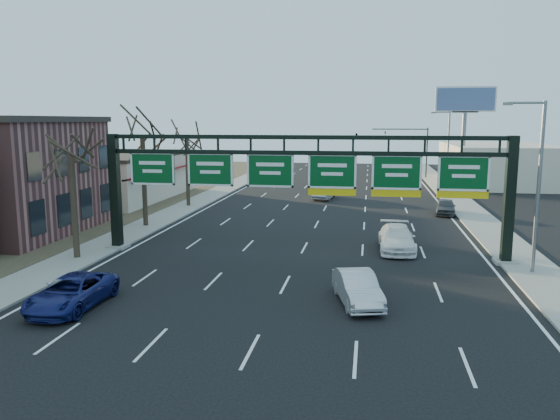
% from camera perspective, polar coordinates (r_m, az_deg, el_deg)
% --- Properties ---
extents(ground, '(160.00, 160.00, 0.00)m').
position_cam_1_polar(ground, '(25.33, -0.16, -9.11)').
color(ground, black).
rests_on(ground, ground).
extents(sidewalk_left, '(3.00, 120.00, 0.12)m').
position_cam_1_polar(sidewalk_left, '(47.48, -11.48, -0.49)').
color(sidewalk_left, gray).
rests_on(sidewalk_left, ground).
extents(sidewalk_right, '(3.00, 120.00, 0.12)m').
position_cam_1_polar(sidewalk_right, '(45.28, 20.45, -1.37)').
color(sidewalk_right, gray).
rests_on(sidewalk_right, ground).
extents(dirt_strip_left, '(21.00, 120.00, 0.06)m').
position_cam_1_polar(dirt_strip_left, '(53.03, -23.90, -0.12)').
color(dirt_strip_left, '#473D2B').
rests_on(dirt_strip_left, ground).
extents(lane_markings, '(21.60, 120.00, 0.01)m').
position_cam_1_polar(lane_markings, '(44.60, 4.09, -1.02)').
color(lane_markings, white).
rests_on(lane_markings, ground).
extents(sign_gantry, '(24.60, 1.20, 7.20)m').
position_cam_1_polar(sign_gantry, '(32.10, 2.48, 3.28)').
color(sign_gantry, black).
rests_on(sign_gantry, ground).
extents(brick_block, '(10.40, 12.40, 8.30)m').
position_cam_1_polar(brick_block, '(43.22, -26.86, 3.22)').
color(brick_block, brown).
rests_on(brick_block, ground).
extents(cream_strip, '(10.90, 18.40, 4.70)m').
position_cam_1_polar(cream_strip, '(58.79, -16.38, 3.45)').
color(cream_strip, beige).
rests_on(cream_strip, ground).
extents(building_right_distant, '(12.00, 20.00, 5.00)m').
position_cam_1_polar(building_right_distant, '(75.62, 21.64, 4.51)').
color(building_right_distant, beige).
rests_on(building_right_distant, ground).
extents(tree_gantry, '(3.60, 3.60, 8.48)m').
position_cam_1_polar(tree_gantry, '(33.25, -21.12, 7.17)').
color(tree_gantry, black).
rests_on(tree_gantry, sidewalk_left).
extents(tree_mid, '(3.60, 3.60, 9.24)m').
position_cam_1_polar(tree_mid, '(42.17, -14.25, 8.85)').
color(tree_mid, black).
rests_on(tree_mid, sidewalk_left).
extents(tree_far, '(3.60, 3.60, 8.86)m').
position_cam_1_polar(tree_far, '(51.51, -9.76, 8.62)').
color(tree_far, black).
rests_on(tree_far, sidewalk_left).
extents(streetlight_near, '(2.15, 0.22, 9.00)m').
position_cam_1_polar(streetlight_near, '(31.02, 25.24, 3.02)').
color(streetlight_near, slate).
rests_on(streetlight_near, sidewalk_right).
extents(streetlight_far, '(2.15, 0.22, 9.00)m').
position_cam_1_polar(streetlight_far, '(64.32, 17.05, 6.33)').
color(streetlight_far, slate).
rests_on(streetlight_far, sidewalk_right).
extents(billboard_right, '(7.00, 0.50, 12.00)m').
position_cam_1_polar(billboard_right, '(69.56, 18.76, 9.73)').
color(billboard_right, slate).
rests_on(billboard_right, ground).
extents(traffic_signal_mast, '(10.16, 0.54, 7.00)m').
position_cam_1_polar(traffic_signal_mast, '(78.75, 10.69, 7.36)').
color(traffic_signal_mast, black).
rests_on(traffic_signal_mast, ground).
extents(car_blue_suv, '(2.36, 4.99, 1.38)m').
position_cam_1_polar(car_blue_suv, '(25.43, -20.93, -8.04)').
color(car_blue_suv, navy).
rests_on(car_blue_suv, ground).
extents(car_silver_sedan, '(2.56, 4.56, 1.42)m').
position_cam_1_polar(car_silver_sedan, '(24.53, 8.08, -8.08)').
color(car_silver_sedan, silver).
rests_on(car_silver_sedan, ground).
extents(car_white_wagon, '(2.25, 5.32, 1.53)m').
position_cam_1_polar(car_white_wagon, '(34.72, 12.09, -2.92)').
color(car_white_wagon, white).
rests_on(car_white_wagon, ground).
extents(car_grey_far, '(2.09, 4.17, 1.37)m').
position_cam_1_polar(car_grey_far, '(49.00, 16.90, 0.33)').
color(car_grey_far, '#424347').
rests_on(car_grey_far, ground).
extents(car_silver_distant, '(2.37, 5.10, 1.62)m').
position_cam_1_polar(car_silver_distant, '(56.55, 4.69, 2.00)').
color(car_silver_distant, '#A1A1A5').
rests_on(car_silver_distant, ground).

